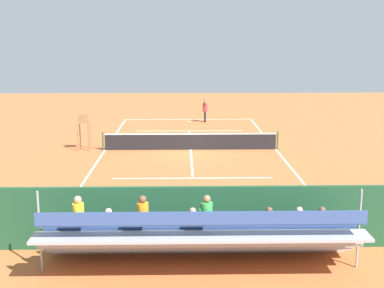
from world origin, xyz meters
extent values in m
plane|color=#BC6033|center=(0.00, 0.00, 0.00)|extent=(60.00, 60.00, 0.00)
cube|color=white|center=(0.00, -11.00, 0.00)|extent=(10.00, 0.10, 0.01)
cube|color=white|center=(0.00, 11.00, 0.00)|extent=(10.00, 0.10, 0.01)
cube|color=white|center=(-5.00, 0.00, 0.00)|extent=(0.10, 22.00, 0.01)
cube|color=white|center=(5.00, 0.00, 0.00)|extent=(0.10, 22.00, 0.01)
cube|color=white|center=(0.00, -6.05, 0.00)|extent=(7.50, 0.10, 0.01)
cube|color=white|center=(0.00, 6.05, 0.00)|extent=(7.50, 0.10, 0.01)
cube|color=white|center=(0.00, 0.00, 0.00)|extent=(0.10, 12.10, 0.01)
cube|color=white|center=(0.00, -11.00, 0.00)|extent=(0.10, 0.30, 0.01)
cube|color=black|center=(0.00, 0.00, 0.46)|extent=(10.00, 0.02, 0.91)
cube|color=white|center=(0.00, 0.00, 0.94)|extent=(10.00, 0.04, 0.06)
cylinder|color=#2D5133|center=(-5.10, 0.00, 0.54)|extent=(0.10, 0.10, 1.07)
cylinder|color=#2D5133|center=(5.10, 0.00, 0.54)|extent=(0.10, 0.10, 1.07)
cube|color=#1E4C2D|center=(0.00, 14.00, 1.00)|extent=(18.00, 0.16, 2.00)
cube|color=#9EA0A5|center=(0.00, 14.35, 0.23)|extent=(9.00, 0.10, 0.45)
cube|color=#9EA0A5|center=(0.00, 14.70, 0.41)|extent=(9.00, 0.80, 0.08)
cube|color=#9EA0A5|center=(0.00, 14.32, 0.23)|extent=(9.00, 0.04, 0.45)
cube|color=#335193|center=(0.00, 14.80, 0.83)|extent=(8.60, 0.36, 0.04)
cube|color=#335193|center=(0.00, 14.98, 1.03)|extent=(8.60, 0.03, 0.36)
cube|color=#9EA0A5|center=(0.00, 15.50, 0.86)|extent=(9.00, 0.80, 0.08)
cube|color=#9EA0A5|center=(0.00, 15.12, 0.68)|extent=(9.00, 0.04, 0.45)
cube|color=#335193|center=(0.00, 15.60, 1.28)|extent=(8.60, 0.36, 0.04)
cube|color=#335193|center=(0.00, 15.78, 1.48)|extent=(8.60, 0.03, 0.36)
cube|color=#9EA0A5|center=(0.00, 16.30, 1.31)|extent=(9.00, 0.80, 0.08)
cube|color=#9EA0A5|center=(0.00, 15.92, 1.12)|extent=(9.00, 0.04, 0.45)
cube|color=#335193|center=(0.00, 16.40, 1.73)|extent=(8.60, 0.36, 0.04)
cube|color=#335193|center=(0.00, 16.58, 1.93)|extent=(8.60, 0.03, 0.36)
cylinder|color=#9EA0A5|center=(-4.50, 15.50, 1.18)|extent=(0.06, 0.06, 2.35)
cylinder|color=#9EA0A5|center=(4.50, 15.50, 1.18)|extent=(0.06, 0.06, 2.35)
cube|color=#2D2D33|center=(-0.09, 15.43, 1.32)|extent=(0.32, 0.40, 0.12)
cylinder|color=green|center=(-0.09, 15.55, 1.60)|extent=(0.30, 0.30, 0.45)
sphere|color=brown|center=(-0.09, 15.55, 1.93)|extent=(0.20, 0.20, 0.20)
cube|color=#2D2D33|center=(0.20, 14.63, 0.87)|extent=(0.32, 0.40, 0.12)
cylinder|color=yellow|center=(0.20, 14.75, 1.16)|extent=(0.30, 0.30, 0.45)
sphere|color=tan|center=(0.20, 14.75, 1.48)|extent=(0.20, 0.20, 0.20)
cube|color=#2D2D33|center=(1.54, 16.23, 1.77)|extent=(0.32, 0.40, 0.12)
cylinder|color=orange|center=(1.54, 16.35, 2.06)|extent=(0.30, 0.30, 0.45)
sphere|color=brown|center=(1.54, 16.35, 2.38)|extent=(0.20, 0.20, 0.20)
cube|color=#2D2D33|center=(2.68, 14.63, 0.87)|extent=(0.32, 0.40, 0.12)
cylinder|color=pink|center=(2.68, 14.75, 1.16)|extent=(0.30, 0.30, 0.45)
sphere|color=beige|center=(2.68, 14.75, 1.48)|extent=(0.20, 0.20, 0.20)
cube|color=#2D2D33|center=(3.22, 16.23, 1.77)|extent=(0.32, 0.40, 0.12)
cylinder|color=yellow|center=(3.22, 16.35, 2.06)|extent=(0.30, 0.30, 0.45)
sphere|color=tan|center=(3.22, 16.35, 2.38)|extent=(0.20, 0.20, 0.20)
cube|color=#2D2D33|center=(-2.97, 14.63, 0.87)|extent=(0.32, 0.40, 0.12)
cylinder|color=blue|center=(-2.97, 14.75, 1.16)|extent=(0.30, 0.30, 0.45)
sphere|color=beige|center=(-2.97, 14.75, 1.48)|extent=(0.20, 0.20, 0.20)
cube|color=#2D2D33|center=(-0.14, 16.23, 1.77)|extent=(0.32, 0.40, 0.12)
cylinder|color=green|center=(-0.14, 16.35, 2.06)|extent=(0.30, 0.30, 0.45)
sphere|color=#8C6647|center=(-0.14, 16.35, 2.38)|extent=(0.20, 0.20, 0.20)
cube|color=#2D2D33|center=(-2.07, 14.63, 0.87)|extent=(0.32, 0.40, 0.12)
cylinder|color=red|center=(-2.07, 14.75, 1.16)|extent=(0.30, 0.30, 0.45)
sphere|color=brown|center=(-2.07, 14.75, 1.48)|extent=(0.20, 0.20, 0.20)
cube|color=#2D2D33|center=(-3.64, 14.63, 0.87)|extent=(0.32, 0.40, 0.12)
cylinder|color=purple|center=(-3.64, 14.75, 1.16)|extent=(0.30, 0.30, 0.45)
sphere|color=brown|center=(-3.64, 14.75, 1.48)|extent=(0.20, 0.20, 0.20)
cylinder|color=olive|center=(5.90, -0.44, 0.80)|extent=(0.07, 0.07, 1.60)
cylinder|color=olive|center=(6.50, -0.44, 0.80)|extent=(0.07, 0.07, 1.60)
cylinder|color=olive|center=(5.90, 0.16, 0.80)|extent=(0.07, 0.07, 1.60)
cylinder|color=olive|center=(6.50, 0.16, 0.80)|extent=(0.07, 0.07, 1.60)
cube|color=olive|center=(6.20, -0.14, 1.63)|extent=(0.56, 0.56, 0.06)
cube|color=olive|center=(6.20, 0.10, 1.90)|extent=(0.56, 0.06, 0.48)
cube|color=olive|center=(5.94, -0.14, 1.78)|extent=(0.04, 0.48, 0.04)
cube|color=olive|center=(6.46, -0.14, 1.78)|extent=(0.04, 0.48, 0.04)
cube|color=#9E754C|center=(-1.53, 13.20, 0.45)|extent=(1.80, 0.40, 0.05)
cylinder|color=#9E754C|center=(-2.28, 13.20, 0.23)|extent=(0.06, 0.06, 0.45)
cylinder|color=#9E754C|center=(-0.78, 13.20, 0.23)|extent=(0.06, 0.06, 0.45)
cube|color=#9E754C|center=(-1.53, 13.38, 0.75)|extent=(1.80, 0.04, 0.36)
cube|color=black|center=(0.46, 13.40, 0.18)|extent=(0.90, 0.36, 0.36)
cylinder|color=black|center=(-1.31, -9.86, 0.42)|extent=(0.14, 0.14, 0.85)
cylinder|color=black|center=(-1.27, -9.65, 0.42)|extent=(0.14, 0.14, 0.85)
cylinder|color=red|center=(-1.29, -9.75, 1.15)|extent=(0.41, 0.41, 0.60)
sphere|color=#8C6647|center=(-1.29, -9.75, 1.56)|extent=(0.22, 0.22, 0.22)
cylinder|color=#8C6647|center=(-1.25, -9.54, 1.65)|extent=(0.26, 0.13, 0.55)
cylinder|color=#8C6647|center=(-1.32, -9.97, 1.18)|extent=(0.10, 0.10, 0.50)
cylinder|color=black|center=(-0.38, -9.98, 0.01)|extent=(0.28, 0.12, 0.03)
torus|color=#D8CC4C|center=(-0.12, -9.89, 0.01)|extent=(0.38, 0.38, 0.02)
cylinder|color=white|center=(-0.12, -9.89, 0.01)|extent=(0.25, 0.25, 0.00)
sphere|color=#CCDB33|center=(0.42, -5.80, 0.03)|extent=(0.07, 0.07, 0.07)
sphere|color=#CCDB33|center=(-1.46, -9.25, 0.03)|extent=(0.07, 0.07, 0.07)
camera|label=1|loc=(0.51, 28.94, 6.53)|focal=47.46mm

